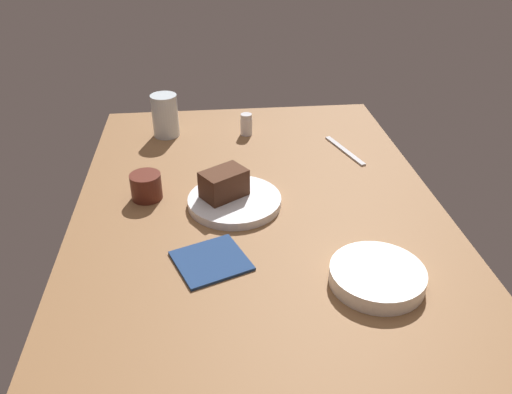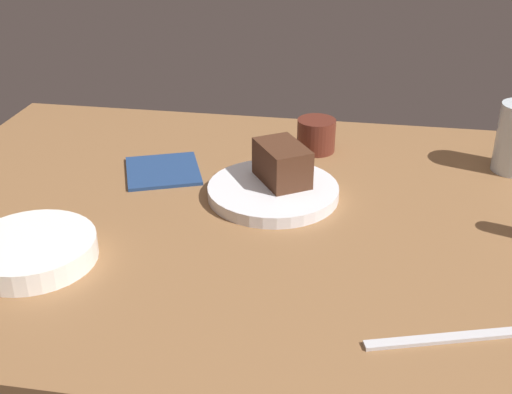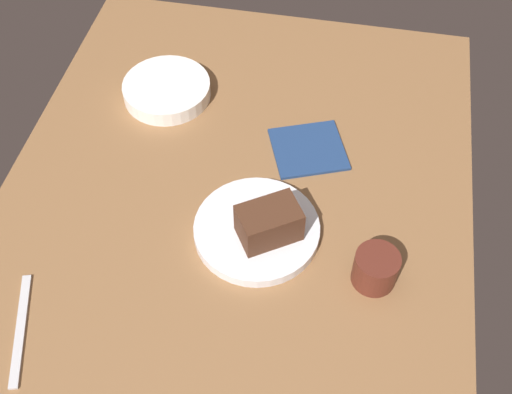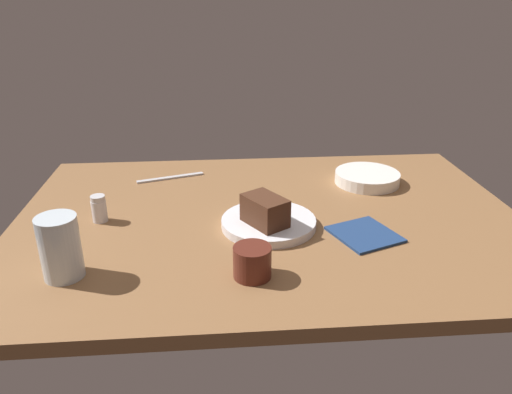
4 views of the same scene
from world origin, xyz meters
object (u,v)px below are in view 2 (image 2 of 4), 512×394
butter_knife (444,338)px  chocolate_cake_slice (282,163)px  folded_napkin (163,171)px  dessert_plate (273,191)px  coffee_cup (316,135)px  side_bowl (32,250)px

butter_knife → chocolate_cake_slice: bearing=-73.0°
folded_napkin → dessert_plate: bearing=163.8°
dessert_plate → chocolate_cake_slice: bearing=-116.1°
dessert_plate → coffee_cup: size_ratio=2.97×
chocolate_cake_slice → butter_knife: 42.08cm
folded_napkin → chocolate_cake_slice: bearing=170.2°
coffee_cup → folded_napkin: size_ratio=0.54×
dessert_plate → butter_knife: size_ratio=1.13×
coffee_cup → folded_napkin: coffee_cup is taller
chocolate_cake_slice → folded_napkin: chocolate_cake_slice is taller
chocolate_cake_slice → side_bowl: (31.09, 26.58, -3.55)cm
side_bowl → dessert_plate: bearing=-140.9°
butter_knife → folded_napkin: bearing=-57.6°
coffee_cup → butter_knife: coffee_cup is taller
dessert_plate → chocolate_cake_slice: 4.86cm
chocolate_cake_slice → butter_knife: (-23.58, 34.51, -4.88)cm
side_bowl → coffee_cup: bearing=-128.3°
dessert_plate → butter_knife: (-24.68, 32.26, -0.73)cm
side_bowl → coffee_cup: coffee_cup is taller
chocolate_cake_slice → coffee_cup: (-4.13, -18.01, -2.03)cm
dessert_plate → folded_napkin: (20.61, -6.00, -0.68)cm
dessert_plate → folded_napkin: size_ratio=1.62×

